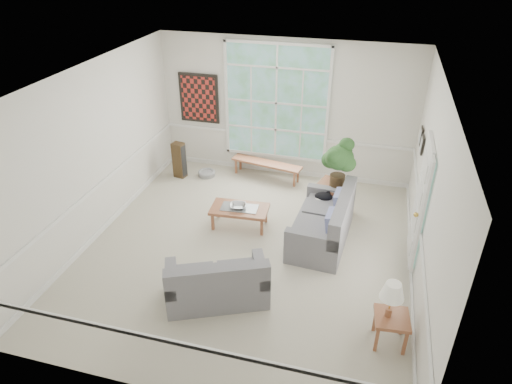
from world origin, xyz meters
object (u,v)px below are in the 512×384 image
Objects in this scene: coffee_table at (240,217)px; side_table at (390,329)px; loveseat_front at (217,277)px; loveseat_right at (322,218)px; end_table at (333,198)px.

side_table is (2.74, -2.15, 0.03)m from coffee_table.
side_table is at bearing -28.77° from loveseat_front.
loveseat_front is at bearing -87.04° from coffee_table.
loveseat_right reaches higher than end_table.
side_table is (1.13, -3.08, -0.08)m from end_table.
end_table is (0.08, 1.00, -0.16)m from loveseat_right.
loveseat_right is 2.43m from side_table.
loveseat_right is 1.55m from coffee_table.
coffee_table is at bearing 141.87° from side_table.
loveseat_right is at bearing 120.20° from side_table.
loveseat_right is 2.82× the size of end_table.
loveseat_front is 1.97m from coffee_table.
coffee_table is 1.73× the size of end_table.
loveseat_right is 1.63× the size of coffee_table.
loveseat_right reaches higher than side_table.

